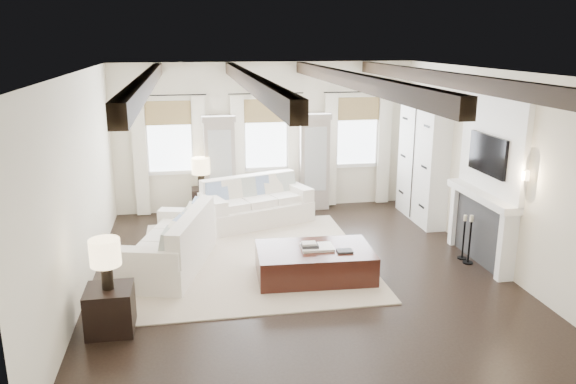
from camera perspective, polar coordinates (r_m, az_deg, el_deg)
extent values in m
plane|color=black|center=(9.17, 1.11, -8.28)|extent=(7.50, 7.50, 0.00)
cube|color=white|center=(12.28, -2.28, 5.61)|extent=(6.50, 0.04, 3.20)
cube|color=white|center=(5.21, 9.37, -8.32)|extent=(6.50, 0.04, 3.20)
cube|color=white|center=(8.64, -20.48, 0.47)|extent=(0.04, 7.50, 3.20)
cube|color=white|center=(9.81, 20.14, 2.19)|extent=(0.04, 7.50, 3.20)
cube|color=white|center=(8.41, 1.23, 12.11)|extent=(6.50, 7.50, 0.04)
cube|color=black|center=(8.27, -14.16, 10.78)|extent=(0.16, 7.40, 0.22)
cube|color=black|center=(8.31, -3.95, 11.21)|extent=(0.16, 7.40, 0.22)
cube|color=black|center=(8.60, 6.22, 11.30)|extent=(0.16, 7.40, 0.22)
cube|color=black|center=(9.11, 15.18, 11.09)|extent=(0.16, 7.40, 0.22)
cube|color=white|center=(12.13, -11.94, 5.41)|extent=(0.90, 0.03, 1.45)
cube|color=olive|center=(11.99, -12.09, 7.86)|extent=(0.94, 0.04, 0.50)
cube|color=white|center=(12.14, -14.78, 3.42)|extent=(0.28, 0.08, 2.50)
cube|color=white|center=(12.10, -8.92, 3.70)|extent=(0.28, 0.08, 2.50)
cylinder|color=black|center=(11.90, -12.20, 9.59)|extent=(1.60, 0.02, 0.02)
cube|color=white|center=(12.24, -2.27, 5.82)|extent=(0.90, 0.03, 1.45)
cube|color=olive|center=(12.10, -2.25, 8.25)|extent=(0.94, 0.04, 0.50)
cube|color=white|center=(12.14, -5.09, 3.87)|extent=(0.28, 0.08, 2.50)
cube|color=white|center=(12.31, 0.68, 4.09)|extent=(0.28, 0.08, 2.50)
cylinder|color=black|center=(12.01, -2.24, 9.97)|extent=(1.60, 0.02, 0.02)
cube|color=white|center=(12.68, 7.00, 6.05)|extent=(0.90, 0.03, 1.45)
cube|color=olive|center=(12.55, 7.16, 8.40)|extent=(0.94, 0.04, 0.50)
cube|color=white|center=(12.48, 4.35, 4.20)|extent=(0.28, 0.08, 2.50)
cube|color=white|center=(12.85, 9.72, 4.34)|extent=(0.28, 0.08, 2.50)
cylinder|color=black|center=(12.46, 7.28, 10.06)|extent=(1.60, 0.02, 0.02)
cube|color=#A69B92|center=(12.08, -6.93, 2.45)|extent=(0.64, 0.38, 2.00)
cube|color=#B2B7BA|center=(11.85, -6.90, 2.94)|extent=(0.48, 0.02, 1.40)
cube|color=#A69B92|center=(11.89, -7.10, 7.43)|extent=(0.70, 0.42, 0.12)
cube|color=#A69B92|center=(12.36, 2.60, 2.84)|extent=(0.64, 0.38, 2.00)
cube|color=#B2B7BA|center=(12.14, 2.82, 3.33)|extent=(0.48, 0.02, 1.40)
cube|color=#A69B92|center=(12.17, 2.66, 7.72)|extent=(0.70, 0.42, 0.12)
cube|color=#262729|center=(10.04, 19.15, -3.66)|extent=(0.18, 1.50, 1.10)
cube|color=black|center=(10.07, 18.92, -4.48)|extent=(0.10, 0.90, 0.70)
cube|color=white|center=(9.36, 21.35, -5.26)|extent=(0.26, 0.14, 1.10)
cube|color=white|center=(10.71, 16.86, -2.30)|extent=(0.26, 0.14, 1.10)
cube|color=white|center=(9.83, 19.10, -0.33)|extent=(0.32, 1.90, 0.12)
cube|color=white|center=(9.69, 20.15, 5.06)|extent=(0.10, 1.90, 1.80)
cube|color=black|center=(9.70, 19.66, 3.61)|extent=(0.07, 1.10, 0.64)
cylinder|color=#FFD899|center=(8.86, 23.02, 1.56)|extent=(0.10, 0.10, 0.14)
cube|color=silver|center=(11.84, 13.52, 3.10)|extent=(0.40, 1.70, 2.50)
cube|color=black|center=(11.75, 12.58, 3.08)|extent=(0.01, 0.02, 2.40)
cube|color=beige|center=(9.77, -3.57, -6.71)|extent=(3.79, 4.20, 0.02)
cube|color=white|center=(11.51, -3.18, -2.19)|extent=(2.39, 1.67, 0.42)
cube|color=white|center=(11.71, -4.05, 0.49)|extent=(2.04, 0.91, 0.52)
cube|color=white|center=(11.04, -7.65, -1.22)|extent=(0.57, 0.97, 0.27)
cube|color=white|center=(11.86, 0.94, 0.09)|extent=(0.57, 0.97, 0.27)
cube|color=white|center=(11.14, -5.86, -1.34)|extent=(0.76, 0.78, 0.15)
cube|color=white|center=(11.39, -3.08, -0.91)|extent=(0.76, 0.78, 0.15)
cube|color=white|center=(11.66, -0.43, -0.50)|extent=(0.76, 0.78, 0.15)
cube|color=#7189B5|center=(11.24, -7.24, -0.07)|extent=(0.49, 0.36, 0.45)
cube|color=silver|center=(11.36, -5.79, 0.14)|extent=(0.49, 0.36, 0.45)
cube|color=beige|center=(11.48, -4.37, 0.34)|extent=(0.49, 0.36, 0.45)
cube|color=#7189B5|center=(11.62, -2.98, 0.54)|extent=(0.49, 0.36, 0.45)
cube|color=silver|center=(11.76, -1.62, 0.73)|extent=(0.49, 0.36, 0.45)
cube|color=beige|center=(11.90, -0.29, 0.92)|extent=(0.49, 0.36, 0.45)
cube|color=white|center=(9.49, -11.86, -6.37)|extent=(1.59, 2.44, 0.43)
cube|color=white|center=(9.22, -9.71, -3.73)|extent=(0.81, 2.12, 0.53)
cube|color=white|center=(10.26, -10.36, -2.54)|extent=(1.00, 0.53, 0.28)
cube|color=white|center=(8.50, -13.96, -6.57)|extent=(1.00, 0.53, 0.28)
cube|color=white|center=(9.97, -11.20, -3.51)|extent=(0.78, 0.75, 0.15)
cube|color=white|center=(9.41, -12.27, -4.72)|extent=(0.78, 0.75, 0.15)
cube|color=white|center=(8.86, -13.48, -6.07)|extent=(0.78, 0.75, 0.15)
cube|color=#7189B5|center=(9.99, -9.53, -2.03)|extent=(0.35, 0.50, 0.47)
cube|color=silver|center=(9.70, -10.02, -2.59)|extent=(0.35, 0.50, 0.47)
cube|color=beige|center=(9.40, -10.53, -3.18)|extent=(0.35, 0.50, 0.47)
cube|color=#7189B5|center=(9.11, -11.08, -3.82)|extent=(0.35, 0.50, 0.47)
cube|color=silver|center=(8.83, -11.67, -4.49)|extent=(0.35, 0.50, 0.47)
cube|color=beige|center=(8.54, -12.30, -5.21)|extent=(0.35, 0.50, 0.47)
cube|color=black|center=(8.97, 2.71, -7.21)|extent=(1.86, 1.22, 0.47)
cube|color=white|center=(8.89, 2.97, -5.62)|extent=(0.52, 0.41, 0.04)
cube|color=#262628|center=(8.84, 2.23, -5.46)|extent=(0.27, 0.21, 0.04)
cube|color=beige|center=(8.83, 2.14, -5.24)|extent=(0.23, 0.18, 0.03)
cube|color=#262628|center=(8.78, 5.78, -6.00)|extent=(0.25, 0.19, 0.03)
cube|color=black|center=(7.74, -17.61, -11.31)|extent=(0.59, 0.59, 0.59)
cylinder|color=black|center=(7.55, -17.89, -8.20)|extent=(0.15, 0.15, 0.32)
cylinder|color=#F9D89E|center=(7.43, -18.10, -5.84)|extent=(0.39, 0.39, 0.34)
cube|color=black|center=(12.00, -8.71, -1.08)|extent=(0.42, 0.42, 0.63)
cylinder|color=black|center=(11.88, -8.80, 1.11)|extent=(0.15, 0.15, 0.32)
cylinder|color=#F9D89E|center=(11.80, -8.86, 2.64)|extent=(0.38, 0.38, 0.34)
cylinder|color=black|center=(10.04, 17.79, -6.84)|extent=(0.17, 0.17, 0.02)
cylinder|color=black|center=(9.91, 17.96, -4.88)|extent=(0.03, 0.03, 0.75)
cylinder|color=beige|center=(9.78, 18.16, -2.57)|extent=(0.06, 0.06, 0.11)
cylinder|color=black|center=(10.21, 17.25, -6.42)|extent=(0.16, 0.16, 0.02)
cylinder|color=black|center=(10.09, 17.40, -4.62)|extent=(0.03, 0.03, 0.70)
cylinder|color=beige|center=(9.97, 17.58, -2.52)|extent=(0.06, 0.06, 0.10)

